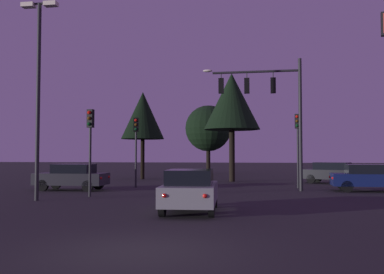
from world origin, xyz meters
TOP-DOWN VIEW (x-y plane):
  - ground_plane at (0.00, 24.50)m, footprint 168.00×168.00m
  - traffic_signal_mast_arm at (3.31, 15.94)m, footprint 5.72×0.40m
  - traffic_light_corner_left at (5.02, 17.98)m, footprint 0.36×0.38m
  - traffic_light_corner_right at (-5.07, 17.10)m, footprint 0.34×0.37m
  - traffic_light_median at (-5.61, 10.98)m, footprint 0.33×0.37m
  - car_nearside_lane at (0.13, 6.32)m, footprint 2.07×4.09m
  - car_crossing_left at (-8.14, 14.47)m, footprint 4.17×1.80m
  - car_crossing_right at (8.79, 16.22)m, footprint 4.36×2.08m
  - car_far_lane at (7.98, 22.78)m, footprint 4.69×3.40m
  - parking_lot_lamp_post at (-7.28, 8.96)m, footprint 1.70×0.36m
  - tree_behind_sign at (-2.84, 38.05)m, footprint 5.16×5.16m
  - tree_left_far at (0.60, 24.13)m, footprint 4.39×4.39m
  - tree_center_horizon at (-7.14, 26.15)m, footprint 3.67×3.67m

SIDE VIEW (x-z plane):
  - ground_plane at x=0.00m, z-range 0.00..0.00m
  - car_nearside_lane at x=0.13m, z-range 0.03..1.55m
  - car_crossing_left at x=-8.14m, z-range 0.03..1.55m
  - car_far_lane at x=7.98m, z-range 0.03..1.55m
  - car_crossing_right at x=8.79m, z-range 0.04..1.56m
  - traffic_light_median at x=-5.61m, z-range 0.90..5.20m
  - traffic_light_corner_right at x=-5.07m, z-range 0.92..5.34m
  - traffic_light_corner_left at x=5.02m, z-range 0.95..5.54m
  - tree_behind_sign at x=-2.84m, z-range 1.22..8.86m
  - traffic_signal_mast_arm at x=3.31m, z-range 1.43..9.03m
  - tree_center_horizon at x=-7.14m, z-range 1.69..9.17m
  - parking_lot_lamp_post at x=-7.28m, z-range 1.11..10.13m
  - tree_left_far at x=0.60m, z-range 1.98..10.47m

